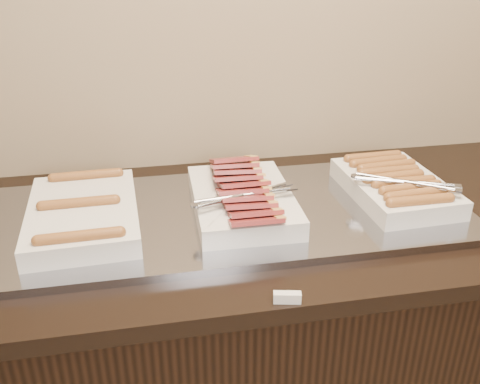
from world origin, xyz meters
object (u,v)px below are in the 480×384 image
Objects in this scene: dish_right at (396,185)px; dish_center at (242,198)px; counter at (240,351)px; dish_left at (83,214)px; warming_tray at (230,214)px.

dish_center is at bearing 177.27° from dish_right.
dish_center reaches higher than counter.
dish_right is at bearing -2.81° from dish_left.
dish_left is at bearing 180.00° from warming_tray.
dish_center is at bearing -6.64° from warming_tray.
counter is 5.37× the size of dish_center.
dish_left is 0.80m from dish_right.
dish_right is (0.42, -0.00, 0.50)m from counter.
dish_left is 1.02× the size of dish_center.
dish_left is 1.11× the size of dish_right.
counter is at bearing 148.52° from dish_center.
dish_center is (0.01, -0.00, 0.50)m from counter.
warming_tray is (-0.03, 0.00, 0.46)m from counter.
counter is at bearing 0.00° from warming_tray.
dish_right is at bearing -0.55° from warming_tray.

